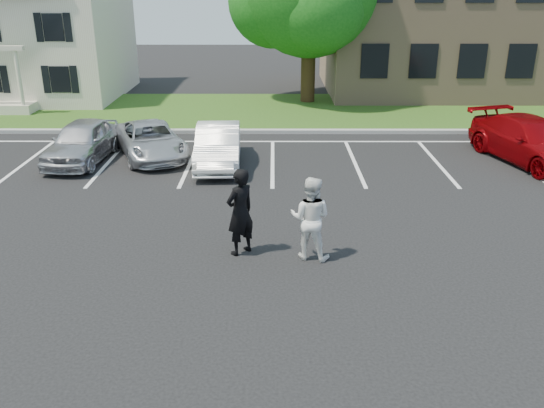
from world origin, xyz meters
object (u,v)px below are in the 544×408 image
at_px(car_silver_west, 82,141).
at_px(car_silver_minivan, 150,140).
at_px(man_white_shirt, 310,218).
at_px(office_building, 532,12).
at_px(car_red_compact, 531,141).
at_px(car_white_sedan, 218,146).
at_px(man_black_suit, 240,212).
at_px(house, 18,20).

bearing_deg(car_silver_west, car_silver_minivan, 17.92).
bearing_deg(man_white_shirt, office_building, -105.24).
xyz_separation_m(car_silver_minivan, car_red_compact, (12.99, -0.63, 0.15)).
height_order(office_building, car_red_compact, office_building).
height_order(office_building, car_silver_minivan, office_building).
bearing_deg(man_white_shirt, car_silver_minivan, -40.10).
height_order(office_building, car_silver_west, office_building).
bearing_deg(car_white_sedan, car_red_compact, -0.79).
bearing_deg(car_silver_minivan, man_white_shirt, -79.59).
distance_m(man_white_shirt, car_red_compact, 10.66).
relative_size(man_black_suit, car_white_sedan, 0.49).
height_order(house, office_building, office_building).
xyz_separation_m(car_silver_west, car_white_sedan, (4.65, -0.46, -0.02)).
distance_m(office_building, man_white_shirt, 25.06).
bearing_deg(house, office_building, 4.28).
xyz_separation_m(man_white_shirt, car_silver_minivan, (-5.11, 7.81, -0.36)).
distance_m(man_white_shirt, car_silver_west, 10.31).
relative_size(house, car_white_sedan, 2.52).
bearing_deg(car_white_sedan, man_white_shirt, -71.51).
bearing_deg(car_red_compact, car_silver_west, 163.59).
bearing_deg(car_white_sedan, house, 129.70).
relative_size(man_black_suit, car_silver_west, 0.49).
relative_size(office_building, man_black_suit, 11.09).
xyz_separation_m(car_white_sedan, car_red_compact, (10.53, 0.36, 0.07)).
relative_size(car_silver_west, car_red_compact, 0.80).
xyz_separation_m(office_building, man_white_shirt, (-13.16, -21.08, -3.21)).
bearing_deg(man_white_shirt, house, -37.28).
height_order(office_building, car_white_sedan, office_building).
bearing_deg(man_black_suit, man_white_shirt, 128.62).
height_order(car_silver_west, car_red_compact, car_red_compact).
relative_size(car_silver_west, car_white_sedan, 1.00).
bearing_deg(car_red_compact, house, 135.28).
bearing_deg(car_silver_west, man_white_shirt, -40.56).
relative_size(house, car_silver_minivan, 2.42).
bearing_deg(car_red_compact, man_black_suit, -159.61).
xyz_separation_m(man_white_shirt, car_silver_west, (-7.31, 7.28, -0.25)).
xyz_separation_m(car_silver_minivan, car_white_sedan, (2.45, -0.99, 0.08)).
distance_m(office_building, car_red_compact, 15.25).
distance_m(house, car_white_sedan, 16.88).
xyz_separation_m(office_building, man_black_suit, (-14.71, -20.87, -3.15)).
relative_size(office_building, car_red_compact, 4.38).
distance_m(man_black_suit, car_red_compact, 11.73).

